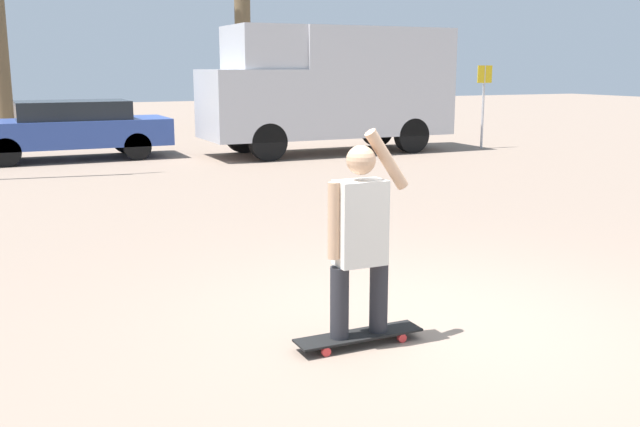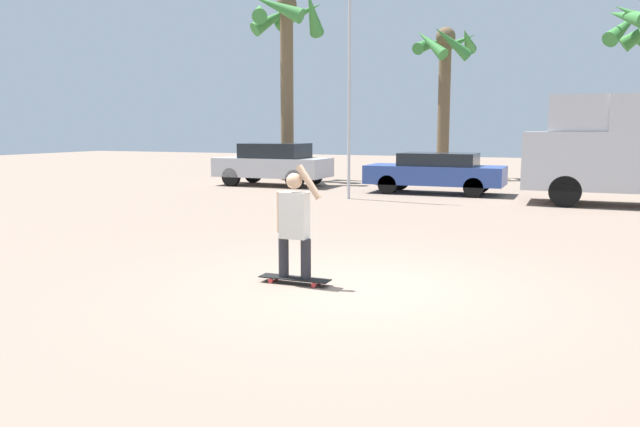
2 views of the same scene
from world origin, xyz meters
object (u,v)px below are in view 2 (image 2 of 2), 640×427
(person_skateboarder, at_px, (294,220))
(palm_tree_center_background, at_px, (444,62))
(parked_car_silver, at_px, (273,163))
(parked_car_blue, at_px, (436,172))
(palm_tree_far_left, at_px, (286,37))
(skateboard, at_px, (295,279))
(flagpole, at_px, (351,67))

(person_skateboarder, xyz_separation_m, palm_tree_center_background, (-1.97, 19.76, 4.04))
(parked_car_silver, height_order, palm_tree_center_background, palm_tree_center_background)
(parked_car_silver, bearing_deg, parked_car_blue, -5.41)
(parked_car_silver, relative_size, palm_tree_far_left, 0.56)
(person_skateboarder, height_order, palm_tree_center_background, palm_tree_center_background)
(skateboard, bearing_deg, parked_car_silver, 117.65)
(person_skateboarder, bearing_deg, parked_car_silver, 117.65)
(parked_car_blue, relative_size, parked_car_silver, 1.06)
(flagpole, bearing_deg, palm_tree_far_left, 130.41)
(person_skateboarder, relative_size, flagpole, 0.22)
(parked_car_blue, distance_m, palm_tree_center_background, 8.34)
(palm_tree_center_background, bearing_deg, parked_car_silver, -127.37)
(parked_car_blue, xyz_separation_m, parked_car_silver, (-6.20, 0.59, 0.11))
(skateboard, distance_m, flagpole, 11.19)
(parked_car_blue, relative_size, palm_tree_center_background, 0.69)
(palm_tree_center_background, relative_size, flagpole, 0.92)
(parked_car_silver, distance_m, palm_tree_far_left, 5.60)
(skateboard, relative_size, palm_tree_far_left, 0.13)
(person_skateboarder, distance_m, palm_tree_far_left, 18.20)
(parked_car_silver, xyz_separation_m, palm_tree_center_background, (4.97, 6.51, 4.10))
(skateboard, height_order, palm_tree_center_background, palm_tree_center_background)
(skateboard, distance_m, parked_car_blue, 12.70)
(palm_tree_far_left, bearing_deg, flagpole, -49.59)
(palm_tree_far_left, bearing_deg, person_skateboarder, -64.27)
(person_skateboarder, relative_size, palm_tree_far_left, 0.21)
(flagpole, bearing_deg, palm_tree_center_background, 85.10)
(parked_car_blue, relative_size, flagpole, 0.63)
(person_skateboarder, bearing_deg, palm_tree_far_left, 115.73)
(parked_car_silver, relative_size, flagpole, 0.60)
(parked_car_blue, xyz_separation_m, palm_tree_far_left, (-6.87, 3.13, 5.06))
(person_skateboarder, height_order, parked_car_silver, person_skateboarder)
(skateboard, bearing_deg, flagpole, 105.43)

